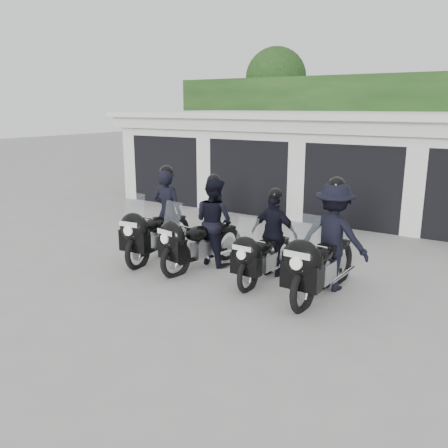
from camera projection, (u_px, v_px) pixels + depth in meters
The scene contains 7 objects.
ground at pixel (247, 295), 8.12m from camera, with size 80.00×80.00×0.00m, color #979691.
garage_block at pixel (379, 165), 14.37m from camera, with size 16.40×6.80×2.96m.
background_vegetation at pixel (426, 116), 17.83m from camera, with size 20.00×3.90×5.80m.
police_bike_a at pixel (159, 221), 9.99m from camera, with size 0.80×2.29×2.00m.
police_bike_b at pixel (207, 227), 9.45m from camera, with size 1.05×2.17×1.91m.
police_bike_c at pixel (270, 240), 8.79m from camera, with size 0.96×2.01×1.75m.
police_bike_d at pixel (329, 243), 8.08m from camera, with size 1.27×2.37×2.06m.
Camera 1 is at (3.73, -6.61, 3.16)m, focal length 38.00 mm.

